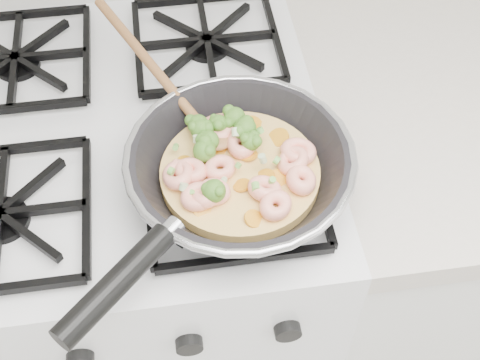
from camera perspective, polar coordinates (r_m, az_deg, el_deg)
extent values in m
cube|color=white|center=(1.32, -7.90, -8.69)|extent=(0.60, 0.60, 0.90)
cube|color=black|center=(0.95, -10.91, 5.17)|extent=(0.56, 0.56, 0.02)
torus|color=#B5B6BD|center=(0.81, 0.00, 2.05)|extent=(0.29, 0.29, 0.01)
cylinder|color=black|center=(0.72, -10.93, -9.01)|extent=(0.14, 0.14, 0.03)
cylinder|color=#EABF66|center=(0.83, 0.00, 0.60)|extent=(0.21, 0.21, 0.02)
ellipsoid|color=#915E34|center=(0.84, -2.10, 3.47)|extent=(0.05, 0.06, 0.01)
cylinder|color=#915E34|center=(0.92, -7.77, 9.94)|extent=(0.15, 0.24, 0.07)
torus|color=#FFB196|center=(0.83, 5.16, 2.52)|extent=(0.06, 0.06, 0.02)
torus|color=#FFB196|center=(0.78, 3.16, -2.26)|extent=(0.06, 0.06, 0.03)
torus|color=#FFB196|center=(0.86, -1.54, 4.67)|extent=(0.06, 0.06, 0.02)
torus|color=#FFB196|center=(0.79, 2.19, -0.79)|extent=(0.06, 0.06, 0.03)
torus|color=#FFB196|center=(0.81, -5.46, 0.46)|extent=(0.05, 0.05, 0.03)
torus|color=#FFB196|center=(0.79, -2.30, -1.04)|extent=(0.05, 0.05, 0.03)
torus|color=#FFB196|center=(0.82, 4.70, 1.69)|extent=(0.07, 0.07, 0.03)
torus|color=#FFB196|center=(0.81, -1.78, 1.05)|extent=(0.06, 0.06, 0.02)
torus|color=#FFB196|center=(0.79, -3.69, -1.48)|extent=(0.05, 0.05, 0.02)
torus|color=#FFB196|center=(0.86, -1.94, 4.51)|extent=(0.06, 0.06, 0.02)
torus|color=#FFB196|center=(0.84, 0.12, 3.18)|extent=(0.05, 0.05, 0.02)
torus|color=#FFB196|center=(0.79, -2.90, -1.36)|extent=(0.06, 0.06, 0.03)
torus|color=#FFB196|center=(0.80, 5.41, 0.02)|extent=(0.05, 0.05, 0.03)
torus|color=#FFB196|center=(0.81, -4.37, 0.80)|extent=(0.06, 0.06, 0.02)
ellipsoid|color=#4F842B|center=(0.84, -3.48, 4.51)|extent=(0.04, 0.04, 0.03)
ellipsoid|color=#4F842B|center=(0.86, -0.47, 5.50)|extent=(0.04, 0.04, 0.03)
ellipsoid|color=#4F842B|center=(0.84, 0.46, 4.60)|extent=(0.04, 0.04, 0.03)
ellipsoid|color=#4F842B|center=(0.83, 0.97, 3.42)|extent=(0.03, 0.03, 0.02)
ellipsoid|color=#4F842B|center=(0.85, -1.95, 4.94)|extent=(0.03, 0.03, 0.03)
ellipsoid|color=#4F842B|center=(0.83, -2.78, 3.47)|extent=(0.04, 0.04, 0.03)
ellipsoid|color=#4F842B|center=(0.82, -3.16, 2.57)|extent=(0.04, 0.04, 0.03)
ellipsoid|color=#4F842B|center=(0.78, -2.31, -0.98)|extent=(0.04, 0.04, 0.03)
ellipsoid|color=#4F842B|center=(0.85, -3.70, 4.89)|extent=(0.04, 0.04, 0.03)
cylinder|color=orange|center=(0.84, 0.79, 2.18)|extent=(0.03, 0.03, 0.01)
cylinder|color=orange|center=(0.87, 1.21, 4.96)|extent=(0.03, 0.03, 0.01)
cylinder|color=orange|center=(0.86, 0.51, 4.21)|extent=(0.04, 0.04, 0.00)
cylinder|color=orange|center=(0.78, 1.22, -3.43)|extent=(0.02, 0.02, 0.01)
cylinder|color=orange|center=(0.85, 5.08, 2.68)|extent=(0.03, 0.03, 0.01)
cylinder|color=orange|center=(0.81, 2.16, 0.12)|extent=(0.04, 0.04, 0.01)
cylinder|color=orange|center=(0.86, 3.41, 3.76)|extent=(0.04, 0.04, 0.01)
cylinder|color=orange|center=(0.79, -3.38, -2.56)|extent=(0.03, 0.03, 0.01)
cylinder|color=orange|center=(0.85, -2.14, 2.89)|extent=(0.04, 0.04, 0.01)
cylinder|color=orange|center=(0.80, -2.09, -1.31)|extent=(0.04, 0.04, 0.01)
cylinder|color=orange|center=(0.81, 3.40, 0.19)|extent=(0.03, 0.03, 0.01)
cylinder|color=orange|center=(0.83, -4.59, 1.47)|extent=(0.04, 0.04, 0.01)
cylinder|color=orange|center=(0.81, 0.16, -0.47)|extent=(0.03, 0.03, 0.01)
cylinder|color=orange|center=(0.87, -1.88, 4.57)|extent=(0.03, 0.03, 0.01)
cylinder|color=#71B548|center=(0.81, -2.70, 2.80)|extent=(0.01, 0.01, 0.01)
cylinder|color=#71B548|center=(0.80, -6.09, 0.79)|extent=(0.01, 0.01, 0.01)
cylinder|color=#B5CD91|center=(0.79, -1.47, -0.08)|extent=(0.01, 0.01, 0.01)
cylinder|color=#71B548|center=(0.79, -4.31, -1.08)|extent=(0.01, 0.01, 0.01)
cylinder|color=#71B548|center=(0.81, -0.16, 1.30)|extent=(0.01, 0.01, 0.01)
cylinder|color=#71B548|center=(0.78, 1.41, -0.63)|extent=(0.01, 0.01, 0.01)
cylinder|color=#B5CD91|center=(0.80, 2.00, 1.90)|extent=(0.01, 0.01, 0.01)
cylinder|color=#71B548|center=(0.79, 2.83, -0.06)|extent=(0.01, 0.01, 0.01)
cylinder|color=#71B548|center=(0.83, -5.69, 2.92)|extent=(0.01, 0.01, 0.01)
cylinder|color=#71B548|center=(0.84, 1.79, 4.38)|extent=(0.01, 0.01, 0.01)
cylinder|color=#B5CD91|center=(0.83, -0.39, 4.21)|extent=(0.01, 0.01, 0.01)
cylinder|color=#71B548|center=(0.83, -3.09, 2.63)|extent=(0.01, 0.01, 0.01)
cylinder|color=#71B548|center=(0.85, -2.35, 5.25)|extent=(0.01, 0.01, 0.01)
cylinder|color=#71B548|center=(0.81, 3.25, 1.73)|extent=(0.01, 0.01, 0.01)
cylinder|color=#B5CD91|center=(0.83, -3.89, 3.63)|extent=(0.01, 0.01, 0.01)
cylinder|color=#B5CD91|center=(0.79, -5.00, -0.60)|extent=(0.01, 0.01, 0.01)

